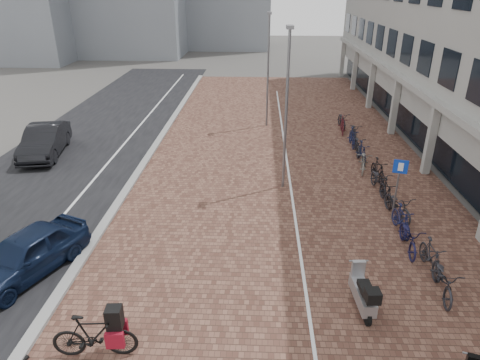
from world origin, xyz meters
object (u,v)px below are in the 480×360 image
(car_navy, at_px, (26,254))
(hero_bike, at_px, (94,335))
(car_dark, at_px, (45,141))
(scooter_front, at_px, (363,291))
(parking_sign, at_px, (398,180))

(car_navy, height_order, hero_bike, hero_bike)
(car_navy, xyz_separation_m, hero_bike, (3.31, -3.17, -0.07))
(car_dark, height_order, hero_bike, car_dark)
(car_navy, xyz_separation_m, scooter_front, (10.19, -1.18, -0.11))
(car_dark, height_order, parking_sign, parking_sign)
(car_navy, relative_size, car_dark, 0.88)
(parking_sign, bearing_deg, scooter_front, -98.75)
(car_navy, height_order, parking_sign, parking_sign)
(car_navy, distance_m, scooter_front, 10.26)
(car_navy, bearing_deg, car_dark, 135.50)
(hero_bike, height_order, scooter_front, hero_bike)
(scooter_front, bearing_deg, car_navy, 169.65)
(car_navy, distance_m, parking_sign, 13.12)
(car_navy, height_order, car_dark, car_dark)
(car_navy, relative_size, parking_sign, 1.68)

